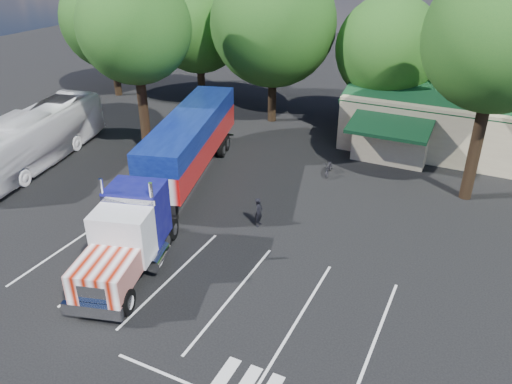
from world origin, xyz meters
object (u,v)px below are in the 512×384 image
at_px(semi_truck, 178,158).
at_px(silver_sedan, 483,157).
at_px(bicycle, 329,167).
at_px(tour_bus, 35,138).
at_px(woman, 259,212).

bearing_deg(semi_truck, silver_sedan, 22.53).
xyz_separation_m(bicycle, silver_sedan, (9.07, 6.00, 0.18)).
bearing_deg(tour_bus, silver_sedan, 12.53).
relative_size(bicycle, silver_sedan, 0.46).
distance_m(bicycle, silver_sedan, 10.87).
relative_size(semi_truck, woman, 12.69).
bearing_deg(bicycle, tour_bus, -167.73).
bearing_deg(tour_bus, woman, -15.42).
height_order(bicycle, tour_bus, tour_bus).
xyz_separation_m(woman, bicycle, (1.33, 8.00, -0.35)).
bearing_deg(woman, bicycle, -9.85).
bearing_deg(silver_sedan, semi_truck, 147.44).
xyz_separation_m(woman, silver_sedan, (10.40, 14.00, -0.17)).
bearing_deg(bicycle, silver_sedan, 25.12).
distance_m(woman, silver_sedan, 17.44).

